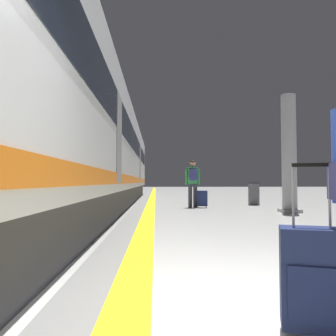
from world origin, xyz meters
TOP-DOWN VIEW (x-y plane):
  - safety_line_strip at (-0.92, 10.00)m, footprint 0.36×80.00m
  - tactile_edge_band at (-1.24, 10.00)m, footprint 0.60×80.00m
  - high_speed_train at (-3.01, 10.13)m, footprint 2.94×29.47m
  - rolling_suitcase_foreground at (0.22, 0.08)m, footprint 0.43×0.33m
  - passenger_near at (0.62, 10.00)m, footprint 0.54×0.34m
  - suitcase_near at (0.94, 9.88)m, footprint 0.42×0.30m
  - platform_pillar at (3.34, 7.99)m, footprint 0.56×0.56m
  - waste_bin at (3.22, 11.23)m, footprint 0.46×0.46m

SIDE VIEW (x-z plane):
  - tactile_edge_band at x=-1.24m, z-range 0.00..0.01m
  - safety_line_strip at x=-0.92m, z-range 0.00..0.01m
  - suitcase_near at x=0.94m, z-range 0.03..0.64m
  - rolling_suitcase_foreground at x=0.22m, z-range -0.17..0.87m
  - waste_bin at x=3.22m, z-range 0.00..0.91m
  - passenger_near at x=0.62m, z-range 0.16..1.89m
  - platform_pillar at x=3.34m, z-range -0.08..3.52m
  - high_speed_train at x=-3.01m, z-range 0.02..4.99m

